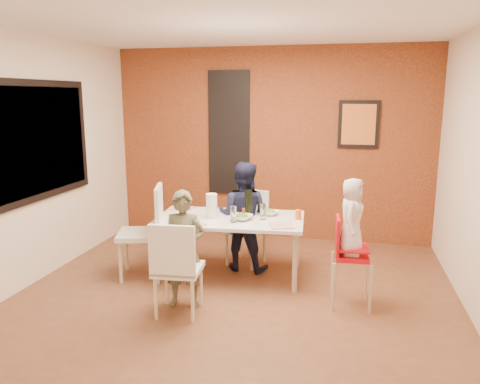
% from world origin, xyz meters
% --- Properties ---
extents(ground, '(4.50, 4.50, 0.00)m').
position_xyz_m(ground, '(0.00, 0.00, 0.00)').
color(ground, brown).
rests_on(ground, ground).
extents(ceiling, '(4.50, 4.50, 0.02)m').
position_xyz_m(ceiling, '(0.00, 0.00, 2.70)').
color(ceiling, white).
rests_on(ceiling, wall_back).
extents(wall_back, '(4.50, 0.02, 2.70)m').
position_xyz_m(wall_back, '(0.00, 2.25, 1.35)').
color(wall_back, '#F0E0C6').
rests_on(wall_back, ground).
extents(wall_front, '(4.50, 0.02, 2.70)m').
position_xyz_m(wall_front, '(0.00, -2.25, 1.35)').
color(wall_front, '#F0E0C6').
rests_on(wall_front, ground).
extents(wall_left, '(0.02, 4.50, 2.70)m').
position_xyz_m(wall_left, '(-2.25, 0.00, 1.35)').
color(wall_left, '#F0E0C6').
rests_on(wall_left, ground).
extents(brick_accent_wall, '(4.50, 0.02, 2.70)m').
position_xyz_m(brick_accent_wall, '(0.00, 2.23, 1.35)').
color(brick_accent_wall, maroon).
rests_on(brick_accent_wall, ground).
extents(picture_window_frame, '(0.05, 1.70, 1.30)m').
position_xyz_m(picture_window_frame, '(-2.22, 0.20, 1.55)').
color(picture_window_frame, black).
rests_on(picture_window_frame, wall_left).
extents(picture_window_pane, '(0.02, 1.55, 1.15)m').
position_xyz_m(picture_window_pane, '(-2.21, 0.20, 1.55)').
color(picture_window_pane, black).
rests_on(picture_window_pane, wall_left).
extents(glassblock_strip, '(0.55, 0.03, 1.70)m').
position_xyz_m(glassblock_strip, '(-0.60, 2.21, 1.50)').
color(glassblock_strip, silver).
rests_on(glassblock_strip, wall_back).
extents(glassblock_surround, '(0.60, 0.03, 1.76)m').
position_xyz_m(glassblock_surround, '(-0.60, 2.21, 1.50)').
color(glassblock_surround, black).
rests_on(glassblock_surround, wall_back).
extents(art_print_frame, '(0.54, 0.03, 0.64)m').
position_xyz_m(art_print_frame, '(1.20, 2.21, 1.65)').
color(art_print_frame, black).
rests_on(art_print_frame, wall_back).
extents(art_print_canvas, '(0.44, 0.01, 0.54)m').
position_xyz_m(art_print_canvas, '(1.20, 2.19, 1.65)').
color(art_print_canvas, orange).
rests_on(art_print_canvas, wall_back).
extents(dining_table, '(1.70, 1.03, 0.68)m').
position_xyz_m(dining_table, '(-0.19, 0.62, 0.62)').
color(dining_table, silver).
rests_on(dining_table, ground).
extents(chair_near, '(0.46, 0.46, 0.91)m').
position_xyz_m(chair_near, '(-0.42, -0.49, 0.51)').
color(chair_near, white).
rests_on(chair_near, ground).
extents(chair_far, '(0.51, 0.51, 0.90)m').
position_xyz_m(chair_far, '(-0.07, 1.09, 0.50)').
color(chair_far, white).
rests_on(chair_far, ground).
extents(chair_left, '(0.61, 0.61, 1.05)m').
position_xyz_m(chair_left, '(-1.08, 0.39, 0.59)').
color(chair_left, silver).
rests_on(chair_left, ground).
extents(high_chair, '(0.40, 0.40, 0.88)m').
position_xyz_m(high_chair, '(1.11, 0.13, 0.53)').
color(high_chair, red).
rests_on(high_chair, ground).
extents(child_near, '(0.44, 0.31, 1.15)m').
position_xyz_m(child_near, '(-0.43, -0.25, 0.58)').
color(child_near, '#53533B').
rests_on(child_near, ground).
extents(child_far, '(0.67, 0.55, 1.29)m').
position_xyz_m(child_far, '(-0.09, 0.86, 0.64)').
color(child_far, '#151931').
rests_on(child_far, ground).
extents(toddler, '(0.28, 0.39, 0.75)m').
position_xyz_m(toddler, '(1.13, 0.14, 0.89)').
color(toddler, silver).
rests_on(toddler, high_chair).
extents(plate_near_left, '(0.31, 0.31, 0.01)m').
position_xyz_m(plate_near_left, '(-0.51, 0.20, 0.69)').
color(plate_near_left, white).
rests_on(plate_near_left, dining_table).
extents(plate_far_mid, '(0.30, 0.30, 0.01)m').
position_xyz_m(plate_far_mid, '(-0.18, 0.92, 0.69)').
color(plate_far_mid, white).
rests_on(plate_far_mid, dining_table).
extents(plate_near_right, '(0.30, 0.30, 0.01)m').
position_xyz_m(plate_near_right, '(0.43, 0.39, 0.69)').
color(plate_near_right, silver).
rests_on(plate_near_right, dining_table).
extents(plate_far_left, '(0.26, 0.26, 0.01)m').
position_xyz_m(plate_far_left, '(-0.85, 0.89, 0.69)').
color(plate_far_left, silver).
rests_on(plate_far_left, dining_table).
extents(salad_bowl_a, '(0.30, 0.30, 0.06)m').
position_xyz_m(salad_bowl_a, '(-0.04, 0.55, 0.71)').
color(salad_bowl_a, white).
rests_on(salad_bowl_a, dining_table).
extents(salad_bowl_b, '(0.23, 0.23, 0.05)m').
position_xyz_m(salad_bowl_b, '(0.23, 0.83, 0.71)').
color(salad_bowl_b, white).
rests_on(salad_bowl_b, dining_table).
extents(wine_bottle, '(0.08, 0.08, 0.31)m').
position_xyz_m(wine_bottle, '(0.01, 0.69, 0.84)').
color(wine_bottle, black).
rests_on(wine_bottle, dining_table).
extents(wine_glass_a, '(0.06, 0.06, 0.18)m').
position_xyz_m(wine_glass_a, '(-0.10, 0.43, 0.77)').
color(wine_glass_a, white).
rests_on(wine_glass_a, dining_table).
extents(wine_glass_b, '(0.06, 0.06, 0.18)m').
position_xyz_m(wine_glass_b, '(0.18, 0.63, 0.77)').
color(wine_glass_b, white).
rests_on(wine_glass_b, dining_table).
extents(paper_towel_roll, '(0.12, 0.12, 0.28)m').
position_xyz_m(paper_towel_roll, '(-0.38, 0.55, 0.82)').
color(paper_towel_roll, white).
rests_on(paper_towel_roll, dining_table).
extents(condiment_red, '(0.03, 0.03, 0.13)m').
position_xyz_m(condiment_red, '(-0.02, 0.58, 0.75)').
color(condiment_red, red).
rests_on(condiment_red, dining_table).
extents(condiment_green, '(0.03, 0.03, 0.13)m').
position_xyz_m(condiment_green, '(0.03, 0.69, 0.75)').
color(condiment_green, '#327627').
rests_on(condiment_green, dining_table).
extents(condiment_brown, '(0.04, 0.04, 0.15)m').
position_xyz_m(condiment_brown, '(-0.08, 0.69, 0.76)').
color(condiment_brown, brown).
rests_on(condiment_brown, dining_table).
extents(sippy_cup, '(0.06, 0.06, 0.11)m').
position_xyz_m(sippy_cup, '(0.57, 0.71, 0.74)').
color(sippy_cup, '#D75F17').
rests_on(sippy_cup, dining_table).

